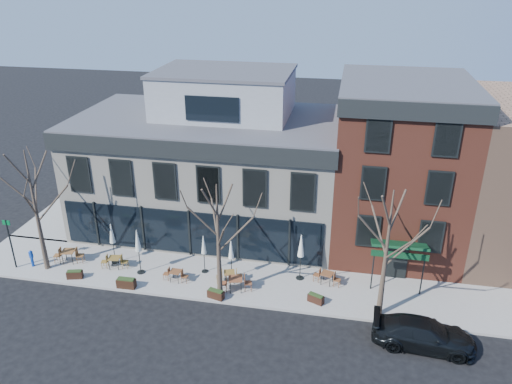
% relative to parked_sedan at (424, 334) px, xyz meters
% --- Properties ---
extents(ground, '(120.00, 120.00, 0.00)m').
position_rel_parked_sedan_xyz_m(ground, '(-14.11, 5.88, -0.74)').
color(ground, black).
rests_on(ground, ground).
extents(sidewalk_front, '(33.50, 4.70, 0.15)m').
position_rel_parked_sedan_xyz_m(sidewalk_front, '(-10.86, 3.73, -0.66)').
color(sidewalk_front, gray).
rests_on(sidewalk_front, ground).
extents(sidewalk_side, '(4.50, 12.00, 0.15)m').
position_rel_parked_sedan_xyz_m(sidewalk_side, '(-25.36, 11.88, -0.66)').
color(sidewalk_side, gray).
rests_on(sidewalk_side, ground).
extents(corner_building, '(18.39, 10.39, 11.10)m').
position_rel_parked_sedan_xyz_m(corner_building, '(-14.04, 10.95, 3.98)').
color(corner_building, beige).
rests_on(corner_building, ground).
extents(red_brick_building, '(8.20, 11.78, 11.18)m').
position_rel_parked_sedan_xyz_m(red_brick_building, '(-1.11, 10.86, 4.90)').
color(red_brick_building, brown).
rests_on(red_brick_building, ground).
extents(tree_corner, '(3.93, 3.98, 7.92)m').
position_rel_parked_sedan_xyz_m(tree_corner, '(-22.60, 2.67, 3.51)').
color(tree_corner, '#382B21').
rests_on(tree_corner, sidewalk_front).
extents(tree_mid, '(3.50, 3.55, 7.04)m').
position_rel_parked_sedan_xyz_m(tree_mid, '(-11.10, 1.97, 3.05)').
color(tree_mid, '#382B21').
rests_on(tree_mid, sidewalk_front).
extents(tree_right, '(3.72, 3.77, 7.48)m').
position_rel_parked_sedan_xyz_m(tree_right, '(-2.10, 1.97, 3.28)').
color(tree_right, '#382B21').
rests_on(tree_right, sidewalk_front).
extents(sign_pole, '(0.50, 0.10, 3.40)m').
position_rel_parked_sedan_xyz_m(sign_pole, '(-24.61, 2.38, 1.34)').
color(sign_pole, black).
rests_on(sign_pole, sidewalk_front).
extents(parked_sedan, '(5.20, 2.36, 1.48)m').
position_rel_parked_sedan_xyz_m(parked_sedan, '(0.00, 0.00, 0.00)').
color(parked_sedan, black).
rests_on(parked_sedan, ground).
extents(call_box, '(0.23, 0.23, 1.17)m').
position_rel_parked_sedan_xyz_m(call_box, '(-23.63, 2.71, 0.03)').
color(call_box, '#0B359A').
rests_on(call_box, sidewalk_front).
extents(cafe_set_0, '(1.99, 0.91, 1.02)m').
position_rel_parked_sedan_xyz_m(cafe_set_0, '(-21.58, 3.59, -0.06)').
color(cafe_set_0, brown).
rests_on(cafe_set_0, sidewalk_front).
extents(cafe_set_1, '(1.77, 0.80, 0.91)m').
position_rel_parked_sedan_xyz_m(cafe_set_1, '(-18.40, 3.54, -0.12)').
color(cafe_set_1, brown).
rests_on(cafe_set_1, sidewalk_front).
extents(cafe_set_2, '(1.59, 0.66, 0.83)m').
position_rel_parked_sedan_xyz_m(cafe_set_2, '(-14.13, 2.89, -0.16)').
color(cafe_set_2, brown).
rests_on(cafe_set_2, sidewalk_front).
extents(cafe_set_3, '(1.66, 0.85, 0.85)m').
position_rel_parked_sedan_xyz_m(cafe_set_3, '(-10.90, 3.40, -0.15)').
color(cafe_set_3, brown).
rests_on(cafe_set_3, sidewalk_front).
extents(cafe_set_4, '(2.01, 0.95, 1.03)m').
position_rel_parked_sedan_xyz_m(cafe_set_4, '(-10.33, 2.63, -0.06)').
color(cafe_set_4, brown).
rests_on(cafe_set_4, sidewalk_front).
extents(cafe_set_5, '(1.74, 0.83, 0.89)m').
position_rel_parked_sedan_xyz_m(cafe_set_5, '(-5.11, 4.36, -0.13)').
color(cafe_set_5, brown).
rests_on(cafe_set_5, sidewalk_front).
extents(umbrella_0, '(0.45, 0.45, 2.79)m').
position_rel_parked_sedan_xyz_m(umbrella_0, '(-18.68, 4.13, 1.38)').
color(umbrella_0, black).
rests_on(umbrella_0, sidewalk_front).
extents(umbrella_1, '(0.48, 0.48, 3.02)m').
position_rel_parked_sedan_xyz_m(umbrella_1, '(-16.58, 3.32, 1.54)').
color(umbrella_1, black).
rests_on(umbrella_1, sidewalk_front).
extents(umbrella_2, '(0.41, 0.41, 2.55)m').
position_rel_parked_sedan_xyz_m(umbrella_2, '(-12.69, 4.18, 1.21)').
color(umbrella_2, black).
rests_on(umbrella_2, sidewalk_front).
extents(umbrella_3, '(0.42, 0.42, 2.65)m').
position_rel_parked_sedan_xyz_m(umbrella_3, '(-10.88, 3.89, 1.28)').
color(umbrella_3, black).
rests_on(umbrella_3, sidewalk_front).
extents(umbrella_4, '(0.49, 0.49, 3.04)m').
position_rel_parked_sedan_xyz_m(umbrella_4, '(-6.76, 4.58, 1.55)').
color(umbrella_4, black).
rests_on(umbrella_4, sidewalk_front).
extents(planter_0, '(1.00, 0.60, 0.53)m').
position_rel_parked_sedan_xyz_m(planter_0, '(-20.30, 1.99, -0.33)').
color(planter_0, black).
rests_on(planter_0, sidewalk_front).
extents(planter_1, '(1.12, 0.47, 0.62)m').
position_rel_parked_sedan_xyz_m(planter_1, '(-16.79, 1.68, -0.28)').
color(planter_1, black).
rests_on(planter_1, sidewalk_front).
extents(planter_2, '(1.04, 0.62, 0.54)m').
position_rel_parked_sedan_xyz_m(planter_2, '(-11.29, 1.68, -0.32)').
color(planter_2, black).
rests_on(planter_2, sidewalk_front).
extents(planter_3, '(0.99, 0.71, 0.52)m').
position_rel_parked_sedan_xyz_m(planter_3, '(-5.60, 2.38, -0.33)').
color(planter_3, black).
rests_on(planter_3, sidewalk_front).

